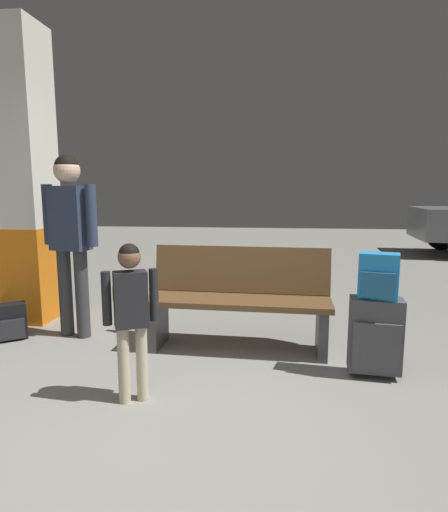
# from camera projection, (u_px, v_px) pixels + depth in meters

# --- Properties ---
(ground_plane) EXTENTS (18.00, 18.00, 0.10)m
(ground_plane) POSITION_uv_depth(u_px,v_px,m) (231.00, 287.00, 6.43)
(ground_plane) COLOR gray
(structural_pillar) EXTENTS (0.57, 0.57, 3.04)m
(structural_pillar) POSITION_uv_depth(u_px,v_px,m) (21.00, 178.00, 4.52)
(structural_pillar) COLOR orange
(structural_pillar) RESTS_ON ground_plane
(bench) EXTENTS (1.62, 0.60, 0.89)m
(bench) POSITION_uv_depth(u_px,v_px,m) (239.00, 299.00, 3.82)
(bench) COLOR brown
(bench) RESTS_ON ground_plane
(suitcase) EXTENTS (0.40, 0.27, 0.60)m
(suitcase) POSITION_uv_depth(u_px,v_px,m) (375.00, 336.00, 3.24)
(suitcase) COLOR #4C4C51
(suitcase) RESTS_ON ground_plane
(backpack_bright) EXTENTS (0.31, 0.25, 0.34)m
(backpack_bright) POSITION_uv_depth(u_px,v_px,m) (378.00, 277.00, 3.17)
(backpack_bright) COLOR #268CD8
(backpack_bright) RESTS_ON suitcase
(child) EXTENTS (0.34, 0.20, 1.07)m
(child) POSITION_uv_depth(u_px,v_px,m) (131.00, 306.00, 2.81)
(child) COLOR beige
(child) RESTS_ON ground_plane
(adult) EXTENTS (0.57, 0.28, 1.71)m
(adult) POSITION_uv_depth(u_px,v_px,m) (70.00, 227.00, 4.02)
(adult) COLOR #38383D
(adult) RESTS_ON ground_plane
(backpack_dark_floor) EXTENTS (0.32, 0.30, 0.34)m
(backpack_dark_floor) POSITION_uv_depth(u_px,v_px,m) (10.00, 322.00, 4.06)
(backpack_dark_floor) COLOR black
(backpack_dark_floor) RESTS_ON ground_plane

